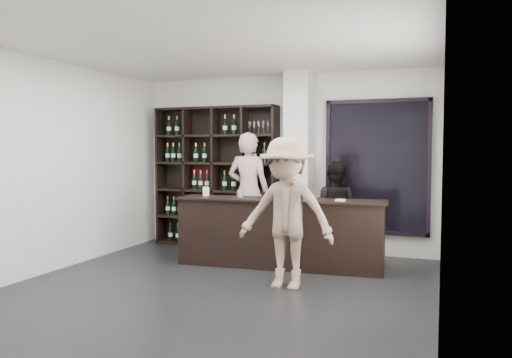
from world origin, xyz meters
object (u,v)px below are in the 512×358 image
at_px(taster_pink, 248,192).
at_px(taster_black, 335,209).
at_px(tasting_counter, 280,233).
at_px(customer, 286,213).
at_px(wine_shelf, 216,177).

bearing_deg(taster_pink, taster_black, -179.79).
xyz_separation_m(tasting_counter, taster_pink, (-0.83, 0.91, 0.49)).
xyz_separation_m(tasting_counter, customer, (0.40, -0.99, 0.42)).
bearing_deg(customer, taster_black, 85.07).
relative_size(wine_shelf, taster_pink, 1.23).
bearing_deg(wine_shelf, taster_black, -4.49).
distance_m(wine_shelf, customer, 2.82).
distance_m(wine_shelf, taster_pink, 0.72).
height_order(tasting_counter, taster_black, taster_black).
distance_m(tasting_counter, taster_pink, 1.33).
relative_size(tasting_counter, customer, 1.63).
bearing_deg(tasting_counter, customer, -72.26).
bearing_deg(wine_shelf, customer, -47.35).
bearing_deg(taster_black, customer, 91.00).
xyz_separation_m(wine_shelf, taster_black, (2.10, -0.17, -0.45)).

